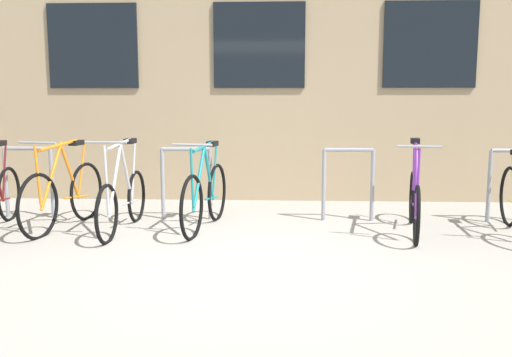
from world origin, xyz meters
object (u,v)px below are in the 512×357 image
at_px(bicycle_teal, 205,195).
at_px(bicycle_silver, 123,198).
at_px(bicycle_orange, 64,194).
at_px(bicycle_purple, 414,199).

relative_size(bicycle_teal, bicycle_silver, 0.99).
bearing_deg(bicycle_orange, bicycle_silver, -9.40).
bearing_deg(bicycle_purple, bicycle_teal, 178.46).
bearing_deg(bicycle_purple, bicycle_silver, -178.38).
distance_m(bicycle_teal, bicycle_purple, 2.37).
distance_m(bicycle_teal, bicycle_silver, 0.93).
relative_size(bicycle_teal, bicycle_purple, 0.98).
xyz_separation_m(bicycle_purple, bicycle_silver, (-3.29, -0.09, 0.00)).
bearing_deg(bicycle_silver, bicycle_orange, 170.60).
distance_m(bicycle_orange, bicycle_purple, 4.02).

